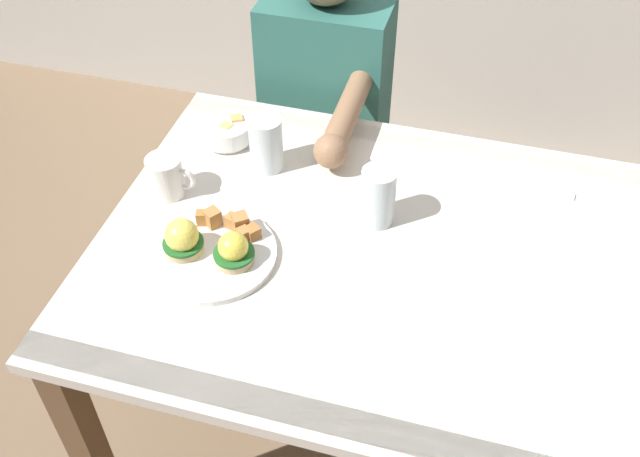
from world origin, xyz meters
The scene contains 9 objects.
ground_plane centered at (0.00, 0.00, 0.00)m, with size 6.00×6.00×0.00m, color #7F664C.
dining_table centered at (0.00, 0.00, 0.63)m, with size 1.20×0.90×0.74m.
eggs_benedict_plate centered at (-0.34, -0.10, 0.77)m, with size 0.27×0.27×0.09m.
fruit_bowl centered at (-0.45, 0.27, 0.77)m, with size 0.12×0.12×0.06m.
coffee_mug centered at (-0.51, 0.06, 0.79)m, with size 0.11×0.08×0.09m.
fork centered at (0.31, 0.30, 0.74)m, with size 0.16×0.04×0.00m.
water_glass_near centered at (-0.32, 0.21, 0.80)m, with size 0.08×0.08×0.13m.
water_glass_far centered at (-0.04, 0.10, 0.80)m, with size 0.07×0.07×0.13m.
diner_person centered at (-0.29, 0.60, 0.65)m, with size 0.34×0.54×1.14m.
Camera 1 is at (0.15, -1.04, 1.83)m, focal length 41.04 mm.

